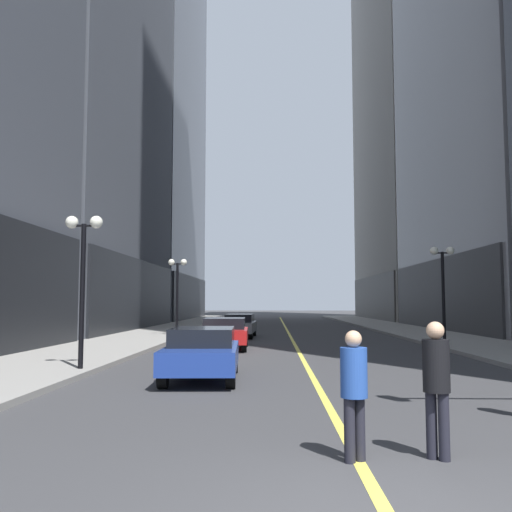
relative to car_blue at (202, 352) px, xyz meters
name	(u,v)px	position (x,y,z in m)	size (l,w,h in m)	color
ground_plane	(287,330)	(2.88, 25.60, -0.72)	(200.00, 200.00, 0.00)	#38383A
sidewalk_left	(172,329)	(-5.37, 25.60, -0.64)	(4.50, 78.00, 0.15)	gray
sidewalk_right	(404,330)	(11.13, 25.60, -0.64)	(4.50, 78.00, 0.15)	gray
lane_centre_stripe	(287,330)	(2.88, 25.60, -0.71)	(0.16, 70.00, 0.01)	#E5D64C
building_left_mid	(40,21)	(-15.44, 25.10, 22.21)	(15.84, 24.00, 45.99)	#4C515B
building_left_far	(132,47)	(-15.12, 50.60, 32.18)	(15.17, 26.00, 65.93)	#4C515B
building_right_far	(416,19)	(19.15, 50.60, 35.20)	(11.73, 26.00, 72.02)	#A8A399
car_blue	(202,352)	(0.00, 0.00, 0.00)	(1.97, 4.21, 1.32)	navy
car_red	(225,332)	(-0.22, 9.39, 0.00)	(2.07, 4.06, 1.32)	#B21919
car_grey	(240,325)	(-0.05, 17.54, 0.00)	(1.84, 4.78, 1.32)	slate
pedestrian_in_black_coat	(436,378)	(3.90, -7.24, 0.30)	(0.48, 0.48, 1.73)	black
pedestrian_in_blue_hoodie	(354,385)	(2.83, -7.36, 0.23)	(0.47, 0.47, 1.63)	black
street_lamp_left_near	(83,257)	(-3.52, 1.04, 2.54)	(1.06, 0.36, 4.43)	black
street_lamp_left_far	(177,280)	(-3.52, 16.84, 2.54)	(1.06, 0.36, 4.43)	black
street_lamp_right_mid	(443,273)	(9.28, 10.13, 2.54)	(1.06, 0.36, 4.43)	black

